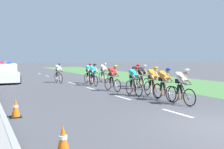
# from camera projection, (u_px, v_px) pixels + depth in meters

# --- Properties ---
(grass_verge) EXTENTS (7.00, 60.00, 0.01)m
(grass_verge) POSITION_uv_depth(u_px,v_px,m) (153.00, 79.00, 23.18)
(grass_verge) COLOR #4C7F42
(grass_verge) RESTS_ON ground
(lane_markings_centre) EXTENTS (0.14, 29.60, 0.01)m
(lane_markings_centre) POSITION_uv_depth(u_px,v_px,m) (80.00, 85.00, 18.22)
(lane_markings_centre) COLOR white
(lane_markings_centre) RESTS_ON ground
(cyclist_lead) EXTENTS (0.42, 1.72, 1.56)m
(cyclist_lead) POSITION_uv_depth(u_px,v_px,m) (182.00, 86.00, 10.98)
(cyclist_lead) COLOR black
(cyclist_lead) RESTS_ON ground
(cyclist_second) EXTENTS (0.42, 1.72, 1.56)m
(cyclist_second) POSITION_uv_depth(u_px,v_px,m) (164.00, 83.00, 12.01)
(cyclist_second) COLOR black
(cyclist_second) RESTS_ON ground
(cyclist_third) EXTENTS (0.44, 1.72, 1.56)m
(cyclist_third) POSITION_uv_depth(u_px,v_px,m) (153.00, 81.00, 13.14)
(cyclist_third) COLOR black
(cyclist_third) RESTS_ON ground
(cyclist_fourth) EXTENTS (0.42, 1.72, 1.56)m
(cyclist_fourth) POSITION_uv_depth(u_px,v_px,m) (134.00, 80.00, 13.54)
(cyclist_fourth) COLOR black
(cyclist_fourth) RESTS_ON ground
(cyclist_fifth) EXTENTS (0.45, 1.72, 1.56)m
(cyclist_fifth) POSITION_uv_depth(u_px,v_px,m) (113.00, 78.00, 15.30)
(cyclist_fifth) COLOR black
(cyclist_fifth) RESTS_ON ground
(cyclist_sixth) EXTENTS (0.42, 1.72, 1.56)m
(cyclist_sixth) POSITION_uv_depth(u_px,v_px,m) (142.00, 77.00, 16.09)
(cyclist_sixth) COLOR black
(cyclist_sixth) RESTS_ON ground
(cyclist_seventh) EXTENTS (0.42, 1.72, 1.56)m
(cyclist_seventh) POSITION_uv_depth(u_px,v_px,m) (136.00, 75.00, 17.30)
(cyclist_seventh) COLOR black
(cyclist_seventh) RESTS_ON ground
(cyclist_eighth) EXTENTS (0.43, 1.72, 1.56)m
(cyclist_eighth) POSITION_uv_depth(u_px,v_px,m) (93.00, 74.00, 18.13)
(cyclist_eighth) COLOR black
(cyclist_eighth) RESTS_ON ground
(cyclist_ninth) EXTENTS (0.42, 1.72, 1.56)m
(cyclist_ninth) POSITION_uv_depth(u_px,v_px,m) (104.00, 72.00, 20.61)
(cyclist_ninth) COLOR black
(cyclist_ninth) RESTS_ON ground
(cyclist_tenth) EXTENTS (0.42, 1.72, 1.56)m
(cyclist_tenth) POSITION_uv_depth(u_px,v_px,m) (89.00, 73.00, 19.56)
(cyclist_tenth) COLOR black
(cyclist_tenth) RESTS_ON ground
(cyclist_eleventh) EXTENTS (0.44, 1.72, 1.56)m
(cyclist_eleventh) POSITION_uv_depth(u_px,v_px,m) (59.00, 73.00, 20.15)
(cyclist_eleventh) COLOR black
(cyclist_eleventh) RESTS_ON ground
(police_car_nearest) EXTENTS (2.11, 4.46, 1.59)m
(police_car_nearest) POSITION_uv_depth(u_px,v_px,m) (5.00, 74.00, 20.22)
(police_car_nearest) COLOR silver
(police_car_nearest) RESTS_ON ground
(traffic_cone_near) EXTENTS (0.36, 0.36, 0.64)m
(traffic_cone_near) POSITION_uv_depth(u_px,v_px,m) (16.00, 108.00, 8.66)
(traffic_cone_near) COLOR black
(traffic_cone_near) RESTS_ON ground
(traffic_cone_mid) EXTENTS (0.36, 0.36, 0.64)m
(traffic_cone_mid) POSITION_uv_depth(u_px,v_px,m) (63.00, 140.00, 5.34)
(traffic_cone_mid) COLOR black
(traffic_cone_mid) RESTS_ON ground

